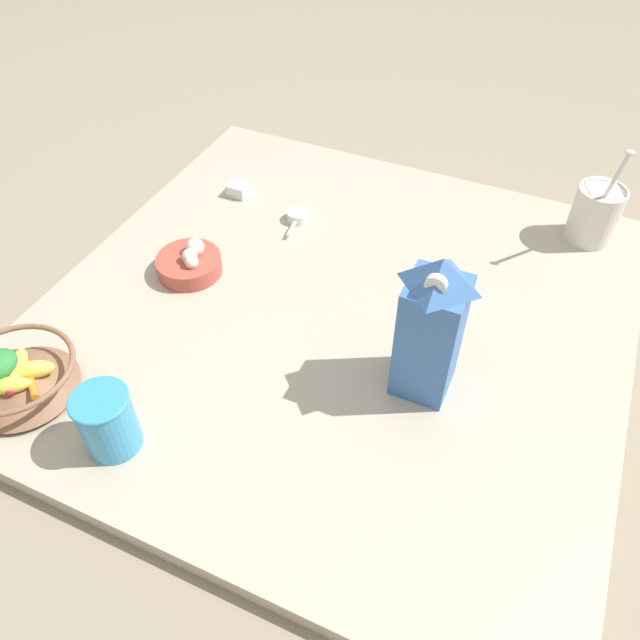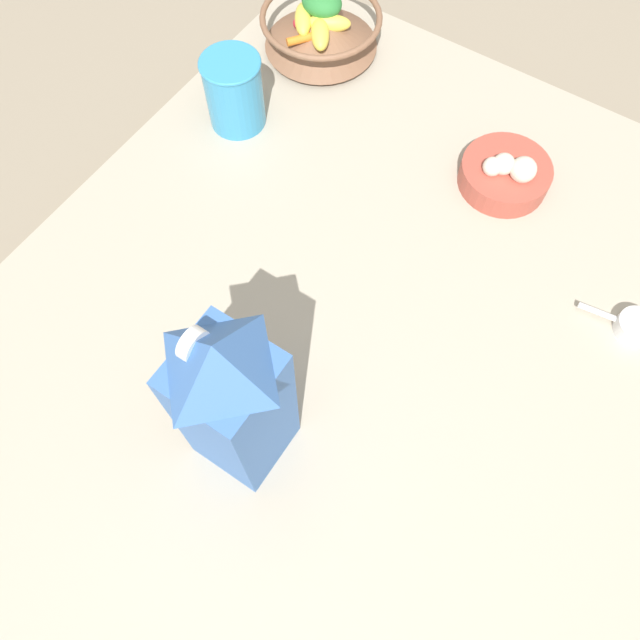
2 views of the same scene
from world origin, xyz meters
TOP-DOWN VIEW (x-y plane):
  - ground_plane at (0.00, 0.00)m, footprint 6.00×6.00m
  - countertop at (0.00, 0.00)m, footprint 1.10×1.10m
  - fruit_bowl at (-0.41, -0.41)m, footprint 0.20×0.20m
  - milk_carton at (0.21, -0.11)m, footprint 0.09×0.09m
  - drinking_cup at (-0.20, -0.43)m, footprint 0.09×0.09m
  - measuring_scoop at (-0.19, 0.23)m, footprint 0.05×0.10m
  - garlic_bowl at (-0.32, -0.02)m, footprint 0.13×0.13m

SIDE VIEW (x-z plane):
  - ground_plane at x=0.00m, z-range 0.00..0.00m
  - countertop at x=0.00m, z-range 0.00..0.04m
  - measuring_scoop at x=-0.19m, z-range 0.04..0.06m
  - garlic_bowl at x=-0.32m, z-range 0.03..0.09m
  - fruit_bowl at x=-0.41m, z-range 0.03..0.13m
  - drinking_cup at x=-0.20m, z-range 0.04..0.16m
  - milk_carton at x=0.21m, z-range 0.04..0.32m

